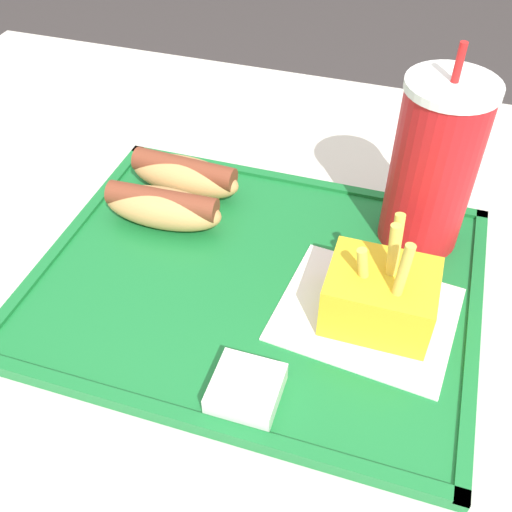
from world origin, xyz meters
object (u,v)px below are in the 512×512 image
at_px(hot_dog_near, 163,207).
at_px(fries_carton, 380,296).
at_px(sauce_cup_mayo, 246,389).
at_px(soda_cup, 433,167).
at_px(hot_dog_far, 185,174).

bearing_deg(hot_dog_near, fries_carton, -14.96).
xyz_separation_m(fries_carton, sauce_cup_mayo, (-0.09, -0.12, -0.02)).
height_order(fries_carton, sauce_cup_mayo, fries_carton).
relative_size(soda_cup, hot_dog_far, 1.60).
xyz_separation_m(soda_cup, hot_dog_far, (-0.26, -0.00, -0.06)).
xyz_separation_m(hot_dog_far, hot_dog_near, (0.00, -0.06, -0.00)).
bearing_deg(hot_dog_near, sauce_cup_mayo, -49.72).
distance_m(hot_dog_near, sauce_cup_mayo, 0.23).
relative_size(soda_cup, fries_carton, 1.89).
bearing_deg(soda_cup, hot_dog_near, -166.56).
bearing_deg(hot_dog_far, fries_carton, -27.39).
xyz_separation_m(soda_cup, sauce_cup_mayo, (-0.11, -0.24, -0.08)).
bearing_deg(soda_cup, fries_carton, -99.96).
distance_m(hot_dog_far, fries_carton, 0.27).
distance_m(hot_dog_far, sauce_cup_mayo, 0.28).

